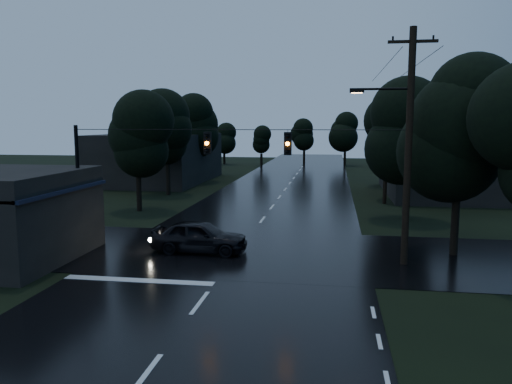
# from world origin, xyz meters

# --- Properties ---
(ground) EXTENTS (160.00, 160.00, 0.00)m
(ground) POSITION_xyz_m (0.00, 0.00, 0.00)
(ground) COLOR black
(ground) RESTS_ON ground
(main_road) EXTENTS (12.00, 120.00, 0.02)m
(main_road) POSITION_xyz_m (0.00, 30.00, 0.00)
(main_road) COLOR black
(main_road) RESTS_ON ground
(cross_street) EXTENTS (60.00, 9.00, 0.02)m
(cross_street) POSITION_xyz_m (0.00, 12.00, 0.00)
(cross_street) COLOR black
(cross_street) RESTS_ON ground
(building_far_right) EXTENTS (10.00, 14.00, 4.40)m
(building_far_right) POSITION_xyz_m (14.00, 34.00, 2.20)
(building_far_right) COLOR black
(building_far_right) RESTS_ON ground
(building_far_left) EXTENTS (10.00, 16.00, 5.00)m
(building_far_left) POSITION_xyz_m (-14.00, 40.00, 2.50)
(building_far_left) COLOR black
(building_far_left) RESTS_ON ground
(utility_pole_main) EXTENTS (3.50, 0.30, 10.00)m
(utility_pole_main) POSITION_xyz_m (7.41, 11.00, 5.26)
(utility_pole_main) COLOR black
(utility_pole_main) RESTS_ON ground
(utility_pole_far) EXTENTS (2.00, 0.30, 7.50)m
(utility_pole_far) POSITION_xyz_m (8.30, 28.00, 3.88)
(utility_pole_far) COLOR black
(utility_pole_far) RESTS_ON ground
(anchor_pole_left) EXTENTS (0.18, 0.18, 6.00)m
(anchor_pole_left) POSITION_xyz_m (-7.50, 11.00, 3.00)
(anchor_pole_left) COLOR black
(anchor_pole_left) RESTS_ON ground
(span_signals) EXTENTS (15.00, 0.37, 1.12)m
(span_signals) POSITION_xyz_m (0.56, 10.99, 5.24)
(span_signals) COLOR black
(span_signals) RESTS_ON ground
(tree_corner_near) EXTENTS (4.48, 4.48, 9.44)m
(tree_corner_near) POSITION_xyz_m (10.00, 13.00, 5.99)
(tree_corner_near) COLOR black
(tree_corner_near) RESTS_ON ground
(tree_left_a) EXTENTS (3.92, 3.92, 8.26)m
(tree_left_a) POSITION_xyz_m (-9.00, 22.00, 5.24)
(tree_left_a) COLOR black
(tree_left_a) RESTS_ON ground
(tree_left_b) EXTENTS (4.20, 4.20, 8.85)m
(tree_left_b) POSITION_xyz_m (-9.60, 30.00, 5.62)
(tree_left_b) COLOR black
(tree_left_b) RESTS_ON ground
(tree_left_c) EXTENTS (4.48, 4.48, 9.44)m
(tree_left_c) POSITION_xyz_m (-10.20, 40.00, 5.99)
(tree_left_c) COLOR black
(tree_left_c) RESTS_ON ground
(tree_right_a) EXTENTS (4.20, 4.20, 8.85)m
(tree_right_a) POSITION_xyz_m (9.00, 22.00, 5.62)
(tree_right_a) COLOR black
(tree_right_a) RESTS_ON ground
(tree_right_b) EXTENTS (4.48, 4.48, 9.44)m
(tree_right_b) POSITION_xyz_m (9.60, 30.00, 5.99)
(tree_right_b) COLOR black
(tree_right_b) RESTS_ON ground
(tree_right_c) EXTENTS (4.76, 4.76, 10.03)m
(tree_right_c) POSITION_xyz_m (10.20, 40.00, 6.37)
(tree_right_c) COLOR black
(tree_right_c) RESTS_ON ground
(car) EXTENTS (4.57, 1.94, 1.54)m
(car) POSITION_xyz_m (-1.81, 11.62, 0.77)
(car) COLOR black
(car) RESTS_ON ground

